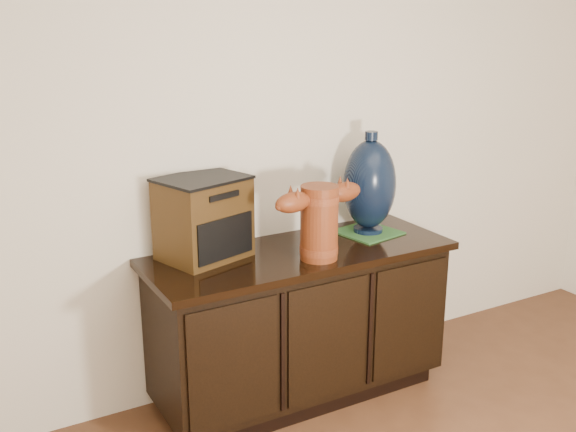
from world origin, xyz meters
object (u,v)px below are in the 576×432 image
sideboard (300,322)px  terracotta_vessel (319,218)px  tv_radio (203,218)px  lamp_base (370,185)px  spray_can (241,232)px

sideboard → terracotta_vessel: size_ratio=3.04×
tv_radio → terracotta_vessel: bearing=-48.7°
sideboard → lamp_base: size_ratio=2.88×
tv_radio → spray_can: size_ratio=2.77×
sideboard → lamp_base: bearing=8.0°
tv_radio → spray_can: tv_radio is taller
sideboard → terracotta_vessel: 0.58m
sideboard → tv_radio: (-0.42, 0.13, 0.55)m
terracotta_vessel → tv_radio: 0.52m
sideboard → spray_can: size_ratio=9.14×
terracotta_vessel → lamp_base: 0.46m
terracotta_vessel → spray_can: terracotta_vessel is taller
sideboard → spray_can: 0.53m
spray_can → sideboard: bearing=-36.0°
tv_radio → lamp_base: (0.86, -0.07, 0.06)m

